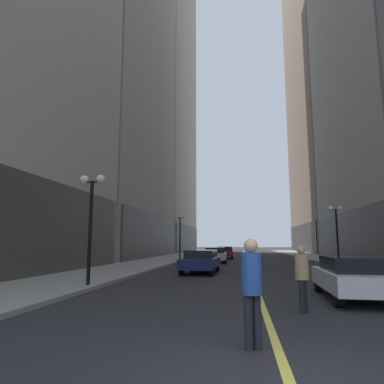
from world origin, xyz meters
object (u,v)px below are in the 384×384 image
(car_navy, at_px, (201,261))
(street_lamp_right_mid, at_px, (336,222))
(car_silver, at_px, (215,254))
(pedestrian_in_blue_hoodie, at_px, (252,283))
(car_maroon, at_px, (225,252))
(pedestrian_in_tan_trench, at_px, (302,273))
(street_lamp_left_near, at_px, (91,204))
(car_white, at_px, (353,276))
(street_lamp_left_far, at_px, (180,227))

(car_navy, xyz_separation_m, street_lamp_right_mid, (9.29, 6.12, 2.54))
(street_lamp_right_mid, bearing_deg, car_silver, 154.51)
(car_navy, xyz_separation_m, pedestrian_in_blue_hoodie, (2.49, -14.06, 0.35))
(car_maroon, height_order, pedestrian_in_tan_trench, pedestrian_in_tan_trench)
(car_silver, distance_m, street_lamp_left_near, 18.41)
(car_maroon, bearing_deg, pedestrian_in_tan_trench, -83.72)
(car_navy, bearing_deg, car_maroon, 88.21)
(car_navy, height_order, pedestrian_in_tan_trench, pedestrian_in_tan_trench)
(pedestrian_in_blue_hoodie, distance_m, street_lamp_right_mid, 21.40)
(car_maroon, xyz_separation_m, street_lamp_right_mid, (8.70, -12.79, 2.54))
(pedestrian_in_tan_trench, bearing_deg, car_navy, 109.64)
(car_white, relative_size, pedestrian_in_tan_trench, 2.59)
(car_navy, bearing_deg, pedestrian_in_blue_hoodie, -79.96)
(car_white, xyz_separation_m, car_navy, (-5.79, 8.57, 0.00))
(street_lamp_left_near, relative_size, street_lamp_right_mid, 1.00)
(car_navy, height_order, street_lamp_right_mid, street_lamp_right_mid)
(car_navy, relative_size, street_lamp_right_mid, 1.01)
(pedestrian_in_tan_trench, bearing_deg, car_silver, 100.03)
(car_white, distance_m, street_lamp_left_far, 23.42)
(car_maroon, bearing_deg, street_lamp_left_near, -98.87)
(car_navy, bearing_deg, street_lamp_left_far, 105.36)
(car_white, xyz_separation_m, car_silver, (-5.70, 19.08, 0.00))
(street_lamp_right_mid, bearing_deg, street_lamp_left_near, -133.50)
(street_lamp_left_near, bearing_deg, car_white, -7.37)
(street_lamp_left_near, bearing_deg, street_lamp_left_far, 90.00)
(car_silver, distance_m, car_maroon, 8.42)
(car_white, xyz_separation_m, pedestrian_in_blue_hoodie, (-3.30, -5.49, 0.35))
(car_navy, bearing_deg, street_lamp_right_mid, 33.36)
(car_maroon, xyz_separation_m, pedestrian_in_blue_hoodie, (1.90, -32.97, 0.35))
(car_silver, xyz_separation_m, pedestrian_in_tan_trench, (3.77, -21.32, 0.26))
(car_maroon, distance_m, street_lamp_left_far, 7.80)
(car_maroon, height_order, pedestrian_in_blue_hoodie, pedestrian_in_blue_hoodie)
(pedestrian_in_blue_hoodie, bearing_deg, pedestrian_in_tan_trench, 67.01)
(car_navy, relative_size, pedestrian_in_blue_hoodie, 2.45)
(car_white, height_order, car_silver, same)
(car_white, distance_m, street_lamp_right_mid, 15.31)
(pedestrian_in_blue_hoodie, bearing_deg, street_lamp_left_far, 102.60)
(street_lamp_left_far, height_order, street_lamp_right_mid, same)
(car_white, xyz_separation_m, pedestrian_in_tan_trench, (-1.93, -2.25, 0.26))
(street_lamp_right_mid, bearing_deg, pedestrian_in_tan_trench, -107.77)
(car_white, height_order, car_maroon, same)
(street_lamp_left_near, xyz_separation_m, street_lamp_left_far, (0.00, 20.14, 0.00))
(pedestrian_in_tan_trench, height_order, street_lamp_left_far, street_lamp_left_far)
(car_navy, relative_size, street_lamp_left_near, 1.01)
(car_navy, bearing_deg, car_silver, 89.49)
(street_lamp_right_mid, bearing_deg, car_maroon, 124.23)
(car_white, distance_m, car_maroon, 27.97)
(car_maroon, height_order, street_lamp_right_mid, street_lamp_right_mid)
(street_lamp_left_far, bearing_deg, car_silver, -32.18)
(pedestrian_in_tan_trench, bearing_deg, car_maroon, 96.28)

